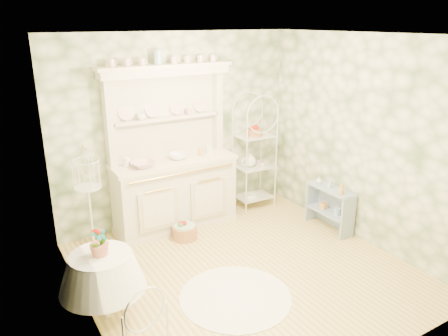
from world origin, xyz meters
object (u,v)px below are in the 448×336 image
bakers_rack (254,151)px  floor_basket (185,230)px  birdcage_stand (90,205)px  kitchen_dresser (173,150)px  side_shelf (329,209)px  round_table (104,287)px

bakers_rack → floor_basket: bearing=-160.4°
birdcage_stand → bakers_rack: bearing=5.1°
kitchen_dresser → side_shelf: (1.84, -1.20, -0.85)m
side_shelf → floor_basket: 2.06m
kitchen_dresser → round_table: 2.26m
bakers_rack → birdcage_stand: bearing=-172.7°
kitchen_dresser → round_table: kitchen_dresser is taller
bakers_rack → kitchen_dresser: bearing=-176.0°
round_table → kitchen_dresser: bearing=45.7°
side_shelf → round_table: bearing=-173.0°
kitchen_dresser → bakers_rack: size_ratio=1.27×
kitchen_dresser → bakers_rack: bearing=1.8°
kitchen_dresser → birdcage_stand: 1.33m
bakers_rack → floor_basket: bakers_rack is taller
round_table → floor_basket: bearing=37.9°
side_shelf → floor_basket: size_ratio=1.81×
side_shelf → birdcage_stand: size_ratio=0.51×
kitchen_dresser → round_table: (-1.48, -1.52, -0.79)m
round_table → bakers_rack: bearing=28.6°
bakers_rack → floor_basket: (-1.45, -0.46, -0.78)m
birdcage_stand → floor_basket: birdcage_stand is taller
kitchen_dresser → birdcage_stand: kitchen_dresser is taller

